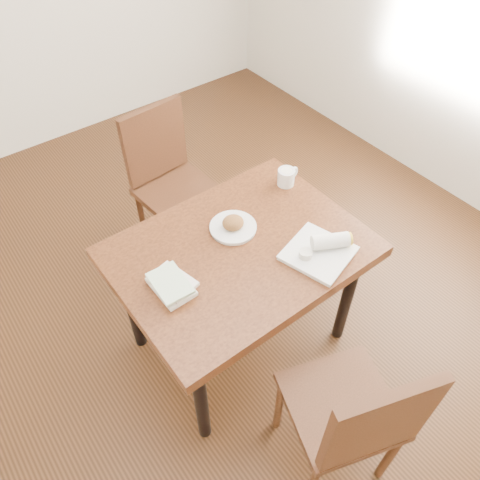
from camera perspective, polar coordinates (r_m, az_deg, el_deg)
ground at (r=2.70m, az=0.00°, el=-11.82°), size 4.00×5.00×0.01m
room_walls at (r=1.56m, az=0.00°, el=21.52°), size 4.02×5.02×2.80m
table at (r=2.15m, az=0.00°, el=-2.51°), size 1.11×0.83×0.75m
chair_near at (r=1.94m, az=13.76°, el=-20.19°), size 0.53×0.53×0.95m
chair_far at (r=2.81m, az=-8.63°, el=7.71°), size 0.45×0.45×0.95m
plate_scone at (r=2.15m, az=-0.85°, el=1.75°), size 0.22×0.22×0.07m
coffee_mug at (r=2.39m, az=5.71°, el=7.71°), size 0.13×0.09×0.09m
plate_burrito at (r=2.08m, az=10.00°, el=-1.10°), size 0.33×0.33×0.09m
book_stack at (r=1.94m, az=-8.37°, el=-5.36°), size 0.17×0.22×0.05m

